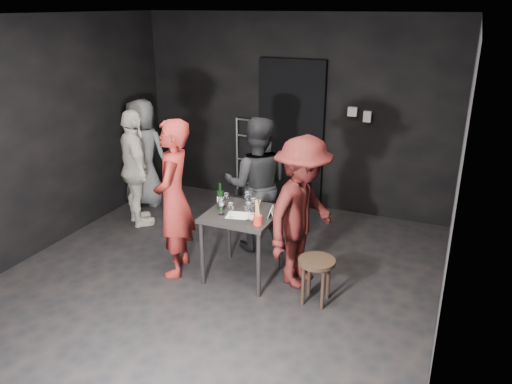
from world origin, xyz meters
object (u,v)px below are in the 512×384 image
at_px(hand_truck, 248,186).
at_px(wine_bottle, 220,199).
at_px(server_red, 173,188).
at_px(bystander_cream, 135,167).
at_px(breadstick_cup, 258,213).
at_px(tasting_table, 242,221).
at_px(woman_black, 257,180).
at_px(bystander_grey, 143,151).
at_px(stool, 317,268).
at_px(man_maroon, 302,208).

bearing_deg(hand_truck, wine_bottle, -67.65).
xyz_separation_m(server_red, wine_bottle, (0.47, 0.17, -0.12)).
bearing_deg(bystander_cream, breadstick_cup, -162.97).
bearing_deg(tasting_table, woman_black, 100.59).
xyz_separation_m(server_red, woman_black, (0.58, 0.89, -0.12)).
distance_m(bystander_grey, wine_bottle, 2.38).
xyz_separation_m(tasting_table, stool, (0.88, -0.18, -0.27)).
distance_m(woman_black, wine_bottle, 0.72).
height_order(stool, breadstick_cup, breadstick_cup).
xyz_separation_m(hand_truck, bystander_grey, (-1.34, -0.69, 0.58)).
height_order(stool, bystander_cream, bystander_cream).
xyz_separation_m(hand_truck, woman_black, (0.72, -1.35, 0.64)).
height_order(man_maroon, breadstick_cup, man_maroon).
height_order(tasting_table, woman_black, woman_black).
distance_m(tasting_table, server_red, 0.81).
bearing_deg(tasting_table, server_red, -165.67).
relative_size(man_maroon, wine_bottle, 5.82).
distance_m(man_maroon, bystander_grey, 3.07).
bearing_deg(woman_black, breadstick_cup, 95.09).
relative_size(bystander_cream, wine_bottle, 5.47).
bearing_deg(man_maroon, bystander_cream, 90.53).
relative_size(stool, woman_black, 0.27).
relative_size(stool, server_red, 0.24).
relative_size(bystander_cream, breadstick_cup, 5.79).
relative_size(server_red, wine_bottle, 6.65).
bearing_deg(hand_truck, bystander_cream, -120.70).
height_order(wine_bottle, breadstick_cup, wine_bottle).
bearing_deg(server_red, man_maroon, 84.18).
bearing_deg(woman_black, server_red, 38.26).
xyz_separation_m(stool, wine_bottle, (-1.12, 0.17, 0.48)).
relative_size(tasting_table, breadstick_cup, 2.70).
xyz_separation_m(stool, woman_black, (-1.01, 0.89, 0.48)).
xyz_separation_m(server_red, bystander_cream, (-1.14, 0.89, -0.17)).
bearing_deg(bystander_grey, wine_bottle, 142.32).
height_order(woman_black, bystander_cream, woman_black).
bearing_deg(bystander_cream, server_red, -177.39).
bearing_deg(breadstick_cup, bystander_cream, 156.42).
height_order(bystander_grey, wine_bottle, bystander_grey).
bearing_deg(server_red, wine_bottle, 92.00).
relative_size(tasting_table, wine_bottle, 2.55).
height_order(hand_truck, breadstick_cup, hand_truck).
bearing_deg(woman_black, hand_truck, -80.15).
bearing_deg(wine_bottle, server_red, -159.55).
relative_size(bystander_grey, breadstick_cup, 5.78).
relative_size(bystander_cream, bystander_grey, 1.00).
relative_size(bystander_grey, wine_bottle, 5.46).
height_order(hand_truck, wine_bottle, hand_truck).
distance_m(server_red, man_maroon, 1.37).
bearing_deg(stool, wine_bottle, 171.16).
distance_m(tasting_table, stool, 0.93).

